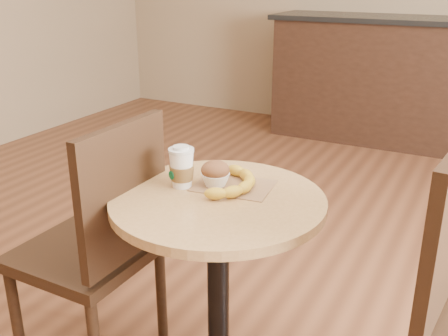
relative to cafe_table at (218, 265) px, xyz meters
name	(u,v)px	position (x,y,z in m)	size (l,w,h in m)	color
cafe_table	(218,265)	(0.00, 0.00, 0.00)	(0.65, 0.65, 0.75)	black
chair_left	(99,244)	(-0.41, -0.09, 0.01)	(0.43, 0.43, 0.96)	black
service_counter	(409,82)	(0.04, 3.26, 0.01)	(2.30, 0.65, 1.04)	black
kraft_bag	(234,186)	(0.00, 0.10, 0.24)	(0.24, 0.18, 0.00)	#936B47
coffee_cup	(182,169)	(-0.14, 0.02, 0.30)	(0.08, 0.08, 0.13)	white
muffin	(215,174)	(-0.05, 0.07, 0.28)	(0.09, 0.09, 0.08)	white
banana	(234,183)	(0.02, 0.08, 0.26)	(0.16, 0.27, 0.04)	gold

